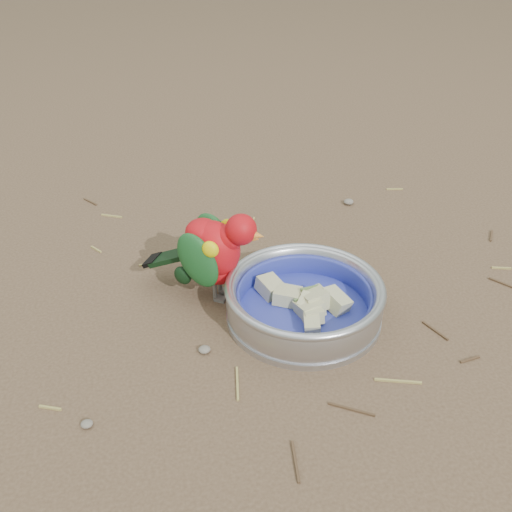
{
  "coord_description": "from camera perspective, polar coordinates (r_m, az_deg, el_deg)",
  "views": [
    {
      "loc": [
        -0.23,
        -0.67,
        0.55
      ],
      "look_at": [
        -0.1,
        0.05,
        0.08
      ],
      "focal_mm": 40.0,
      "sensor_mm": 36.0,
      "label": 1
    }
  ],
  "objects": [
    {
      "name": "lory_parrot",
      "position": [
        0.88,
        -4.22,
        -0.04
      ],
      "size": [
        0.2,
        0.17,
        0.15
      ],
      "primitive_type": null,
      "rotation": [
        0.0,
        0.0,
        -2.1
      ],
      "color": "#B60C12",
      "rests_on": "ground"
    },
    {
      "name": "fruit_wedges",
      "position": [
        0.86,
        4.83,
        -4.48
      ],
      "size": [
        0.14,
        0.14,
        0.03
      ],
      "primitive_type": null,
      "color": "#BEBB88",
      "rests_on": "food_bowl"
    },
    {
      "name": "ground",
      "position": [
        0.89,
        6.67,
        -5.35
      ],
      "size": [
        60.0,
        60.0,
        0.0
      ],
      "primitive_type": "plane",
      "color": "brown"
    },
    {
      "name": "ground_debris",
      "position": [
        0.97,
        7.89,
        -2.0
      ],
      "size": [
        0.9,
        0.8,
        0.01
      ],
      "primitive_type": null,
      "color": "#9E8F4B",
      "rests_on": "ground"
    },
    {
      "name": "food_bowl",
      "position": [
        0.87,
        4.76,
        -5.68
      ],
      "size": [
        0.23,
        0.23,
        0.02
      ],
      "primitive_type": "cylinder",
      "color": "#B2B2BA",
      "rests_on": "ground"
    },
    {
      "name": "bowl_wall",
      "position": [
        0.85,
        4.85,
        -4.11
      ],
      "size": [
        0.23,
        0.23,
        0.04
      ],
      "primitive_type": null,
      "color": "#B2B2BA",
      "rests_on": "food_bowl"
    }
  ]
}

